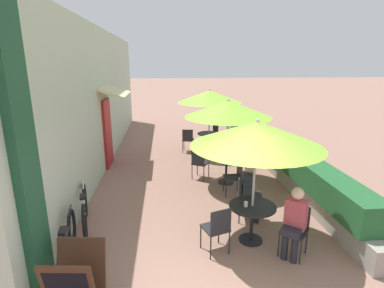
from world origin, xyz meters
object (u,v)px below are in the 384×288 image
(menu_board, at_px, (76,282))
(cafe_chair_mid_back, at_px, (199,162))
(patio_umbrella_near, at_px, (257,134))
(cafe_chair_far_back, at_px, (188,138))
(coffee_cup_mid, at_px, (223,156))
(cafe_chair_far_right, at_px, (218,134))
(cafe_chair_mid_left, at_px, (235,175))
(cafe_chair_near_right, at_px, (217,227))
(patio_table_far, at_px, (209,138))
(cafe_chair_mid_right, at_px, (245,159))
(bicycle_second, at_px, (85,210))
(patio_table_near, at_px, (252,214))
(seated_patron_near_left, at_px, (250,189))
(patio_umbrella_mid, at_px, (228,109))
(cafe_chair_near_left, at_px, (244,197))
(seated_patron_near_back, at_px, (295,220))
(coffee_cup_near, at_px, (246,204))
(cafe_chair_near_back, at_px, (296,226))
(patio_table_mid, at_px, (226,164))
(bicycle_leaning, at_px, (68,244))
(cafe_chair_far_left, at_px, (221,143))
(coffee_cup_far, at_px, (213,133))
(patio_umbrella_far, at_px, (210,96))

(menu_board, bearing_deg, cafe_chair_mid_back, 70.64)
(cafe_chair_mid_back, distance_m, menu_board, 4.98)
(patio_umbrella_near, relative_size, cafe_chair_far_back, 2.64)
(coffee_cup_mid, relative_size, cafe_chair_far_right, 0.10)
(patio_umbrella_near, relative_size, cafe_chair_mid_left, 2.64)
(cafe_chair_near_right, bearing_deg, patio_table_far, 63.27)
(cafe_chair_mid_right, relative_size, bicycle_second, 0.51)
(cafe_chair_mid_left, bearing_deg, patio_table_near, 175.90)
(cafe_chair_far_back, bearing_deg, cafe_chair_mid_back, -76.70)
(seated_patron_near_left, height_order, patio_umbrella_mid, patio_umbrella_mid)
(cafe_chair_near_right, bearing_deg, patio_umbrella_near, 5.72)
(cafe_chair_near_left, relative_size, coffee_cup_mid, 9.67)
(seated_patron_near_left, relative_size, seated_patron_near_back, 1.00)
(patio_table_near, xyz_separation_m, coffee_cup_near, (-0.13, -0.02, 0.22))
(cafe_chair_near_back, xyz_separation_m, patio_umbrella_mid, (-0.54, 3.21, 1.52))
(patio_table_far, bearing_deg, patio_table_mid, -89.00)
(cafe_chair_mid_right, bearing_deg, cafe_chair_near_back, 59.14)
(patio_table_mid, bearing_deg, patio_table_far, 91.00)
(patio_umbrella_near, xyz_separation_m, cafe_chair_near_left, (0.06, 0.76, -1.52))
(cafe_chair_near_back, relative_size, bicycle_leaning, 0.52)
(bicycle_leaning, bearing_deg, cafe_chair_far_left, 47.31)
(cafe_chair_near_right, height_order, bicycle_second, cafe_chair_near_right)
(seated_patron_near_back, relative_size, coffee_cup_far, 13.89)
(cafe_chair_near_back, xyz_separation_m, cafe_chair_mid_right, (0.09, 3.65, 0.00))
(patio_umbrella_near, bearing_deg, bicycle_leaning, -173.39)
(cafe_chair_far_back, bearing_deg, patio_table_near, -72.10)
(patio_umbrella_near, relative_size, cafe_chair_mid_back, 2.64)
(patio_umbrella_mid, bearing_deg, seated_patron_near_back, -81.94)
(seated_patron_near_left, height_order, coffee_cup_far, seated_patron_near_left)
(patio_table_far, height_order, menu_board, menu_board)
(bicycle_second, bearing_deg, patio_table_far, 43.31)
(menu_board, bearing_deg, patio_table_mid, 61.90)
(bicycle_leaning, bearing_deg, cafe_chair_mid_right, 33.44)
(coffee_cup_near, bearing_deg, cafe_chair_mid_left, 81.83)
(cafe_chair_far_right, distance_m, bicycle_leaning, 7.60)
(cafe_chair_far_back, bearing_deg, menu_board, -94.91)
(patio_umbrella_near, distance_m, bicycle_leaning, 3.59)
(patio_umbrella_near, height_order, cafe_chair_near_left, patio_umbrella_near)
(patio_umbrella_mid, bearing_deg, patio_table_mid, -116.57)
(patio_table_mid, bearing_deg, coffee_cup_far, 88.40)
(cafe_chair_mid_back, distance_m, cafe_chair_far_right, 3.39)
(seated_patron_near_left, distance_m, patio_table_far, 4.94)
(coffee_cup_far, bearing_deg, cafe_chair_near_back, -85.63)
(patio_umbrella_mid, bearing_deg, cafe_chair_far_right, 83.71)
(patio_table_mid, relative_size, coffee_cup_mid, 9.40)
(patio_umbrella_far, bearing_deg, menu_board, -111.33)
(patio_umbrella_near, height_order, patio_table_far, patio_umbrella_near)
(coffee_cup_mid, xyz_separation_m, cafe_chair_far_right, (0.47, 3.50, -0.24))
(cafe_chair_near_right, relative_size, bicycle_second, 0.51)
(patio_table_near, xyz_separation_m, cafe_chair_mid_back, (-0.60, 3.10, -0.02))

